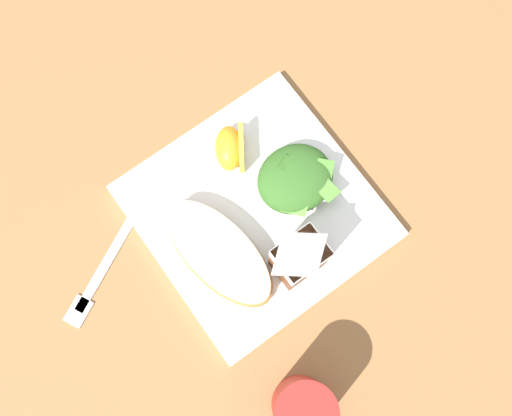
{
  "coord_description": "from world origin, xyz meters",
  "views": [
    {
      "loc": [
        0.1,
        0.14,
        0.73
      ],
      "look_at": [
        0.0,
        0.0,
        0.03
      ],
      "focal_mm": 39.83,
      "sensor_mm": 36.0,
      "label": 1
    }
  ],
  "objects": [
    {
      "name": "ground",
      "position": [
        0.0,
        0.0,
        0.0
      ],
      "size": [
        3.0,
        3.0,
        0.0
      ],
      "primitive_type": "plane",
      "color": "olive"
    },
    {
      "name": "cheesy_pizza_bread",
      "position": [
        0.07,
        0.02,
        0.03
      ],
      "size": [
        0.1,
        0.18,
        0.04
      ],
      "color": "#A87038",
      "rests_on": "white_plate"
    },
    {
      "name": "orange_wedge_front",
      "position": [
        -0.02,
        -0.08,
        0.04
      ],
      "size": [
        0.06,
        0.07,
        0.04
      ],
      "color": "orange",
      "rests_on": "white_plate"
    },
    {
      "name": "white_plate",
      "position": [
        0.0,
        0.0,
        0.01
      ],
      "size": [
        0.28,
        0.28,
        0.02
      ],
      "primitive_type": "cube",
      "color": "white",
      "rests_on": "ground"
    },
    {
      "name": "metal_fork",
      "position": [
        0.2,
        -0.05,
        0.0
      ],
      "size": [
        0.18,
        0.1,
        0.01
      ],
      "color": "silver",
      "rests_on": "ground"
    },
    {
      "name": "drinking_red_cup",
      "position": [
        0.1,
        0.23,
        0.05
      ],
      "size": [
        0.07,
        0.07,
        0.1
      ],
      "primitive_type": "cylinder",
      "color": "red",
      "rests_on": "ground"
    },
    {
      "name": "green_salad_pile",
      "position": [
        -0.06,
        0.0,
        0.04
      ],
      "size": [
        0.1,
        0.09,
        0.04
      ],
      "color": "#336023",
      "rests_on": "white_plate"
    },
    {
      "name": "milk_carton",
      "position": [
        0.0,
        0.09,
        0.08
      ],
      "size": [
        0.06,
        0.04,
        0.11
      ],
      "color": "brown",
      "rests_on": "white_plate"
    }
  ]
}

